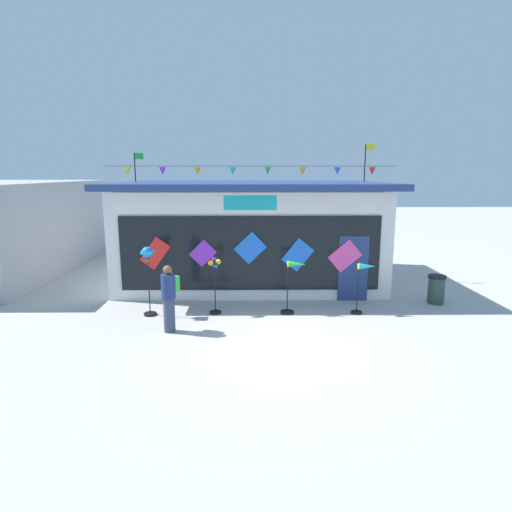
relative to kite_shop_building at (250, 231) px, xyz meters
name	(u,v)px	position (x,y,z in m)	size (l,w,h in m)	color
ground_plane	(283,346)	(0.74, -6.39, -1.80)	(80.00, 80.00, 0.00)	#ADAAA5
kite_shop_building	(250,231)	(0.00, 0.00, 0.00)	(9.11, 6.52, 4.89)	silver
wind_spinner_far_left	(148,264)	(-2.78, -4.17, -0.36)	(0.35, 0.35, 1.92)	black
wind_spinner_left	(215,279)	(-0.98, -4.07, -0.80)	(0.35, 0.32, 1.64)	black
wind_spinner_center_left	(293,281)	(1.18, -4.06, -0.86)	(0.70, 0.38, 1.50)	black
wind_spinner_center_right	(363,280)	(3.12, -4.11, -0.82)	(0.62, 0.31, 1.44)	black
person_near_camera	(169,297)	(-1.99, -5.42, -0.91)	(0.43, 0.48, 1.68)	#333D56
trash_bin	(436,289)	(5.59, -3.18, -1.36)	(0.52, 0.52, 0.86)	#2D4238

